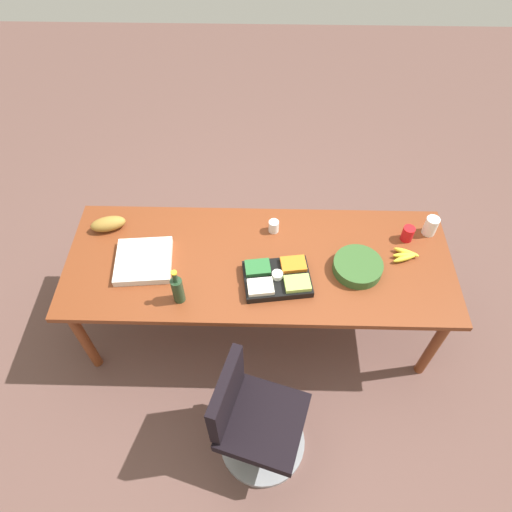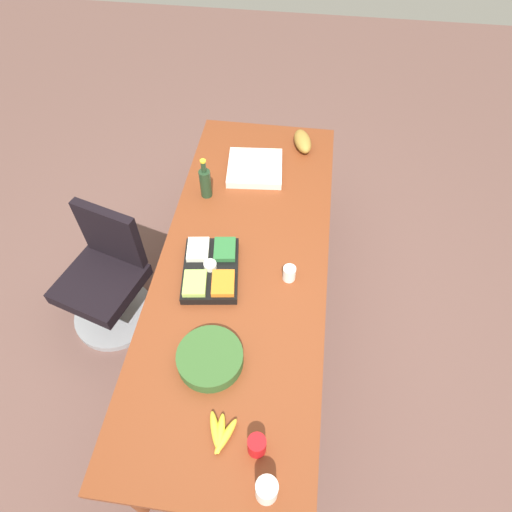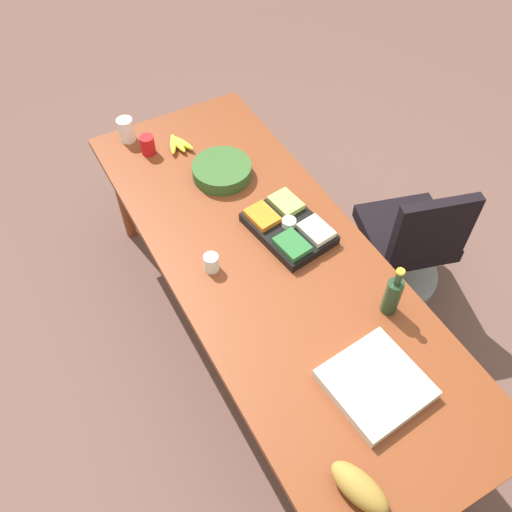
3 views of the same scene
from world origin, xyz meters
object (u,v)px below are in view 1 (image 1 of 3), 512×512
object	(u,v)px
paper_cup	(274,226)
conference_table	(259,267)
veggie_tray	(277,278)
salad_bowl	(358,267)
banana_bunch	(405,255)
pizza_box	(144,261)
office_chair	(255,423)
mayo_jar	(431,226)
bread_loaf	(108,224)
red_solo_cup	(408,234)
wine_bottle	(178,289)

from	to	relation	value
paper_cup	conference_table	bearing A→B (deg)	70.46
veggie_tray	salad_bowl	size ratio (longest dim) A/B	1.43
banana_bunch	pizza_box	bearing A→B (deg)	2.90
office_chair	paper_cup	bearing A→B (deg)	-94.80
pizza_box	mayo_jar	distance (m)	1.96
conference_table	salad_bowl	bearing A→B (deg)	174.41
office_chair	banana_bunch	world-z (taller)	office_chair
mayo_jar	conference_table	bearing A→B (deg)	13.15
salad_bowl	bread_loaf	xyz separation A→B (m)	(1.69, -0.32, 0.01)
conference_table	red_solo_cup	bearing A→B (deg)	-168.08
pizza_box	wine_bottle	xyz separation A→B (m)	(-0.27, 0.28, 0.08)
banana_bunch	red_solo_cup	bearing A→B (deg)	-102.61
banana_bunch	office_chair	bearing A→B (deg)	45.00
banana_bunch	wine_bottle	world-z (taller)	wine_bottle
salad_bowl	banana_bunch	size ratio (longest dim) A/B	1.68
bread_loaf	veggie_tray	bearing A→B (deg)	160.11
pizza_box	paper_cup	size ratio (longest dim) A/B	4.00
pizza_box	bread_loaf	distance (m)	0.42
veggie_tray	banana_bunch	world-z (taller)	veggie_tray
conference_table	banana_bunch	bearing A→B (deg)	-177.11
banana_bunch	mayo_jar	distance (m)	0.30
mayo_jar	wine_bottle	bearing A→B (deg)	19.49
veggie_tray	conference_table	bearing A→B (deg)	-54.67
salad_bowl	pizza_box	world-z (taller)	salad_bowl
office_chair	bread_loaf	bearing A→B (deg)	-48.50
office_chair	pizza_box	distance (m)	1.25
red_solo_cup	bread_loaf	size ratio (longest dim) A/B	0.46
paper_cup	bread_loaf	size ratio (longest dim) A/B	0.38
conference_table	wine_bottle	size ratio (longest dim) A/B	9.08
red_solo_cup	banana_bunch	size ratio (longest dim) A/B	0.58
mayo_jar	bread_loaf	size ratio (longest dim) A/B	0.58
conference_table	salad_bowl	xyz separation A→B (m)	(-0.64, 0.06, 0.11)
office_chair	pizza_box	world-z (taller)	office_chair
paper_cup	mayo_jar	xyz separation A→B (m)	(-1.08, -0.01, 0.02)
salad_bowl	paper_cup	bearing A→B (deg)	-31.29
wine_bottle	paper_cup	size ratio (longest dim) A/B	3.14
veggie_tray	red_solo_cup	xyz separation A→B (m)	(-0.89, -0.38, 0.02)
conference_table	red_solo_cup	world-z (taller)	red_solo_cup
pizza_box	wine_bottle	size ratio (longest dim) A/B	1.27
office_chair	paper_cup	distance (m)	1.29
wine_bottle	veggie_tray	bearing A→B (deg)	-166.14
conference_table	office_chair	distance (m)	1.00
banana_bunch	bread_loaf	bearing A→B (deg)	-5.93
veggie_tray	salad_bowl	distance (m)	0.53
wine_bottle	pizza_box	bearing A→B (deg)	-45.50
veggie_tray	mayo_jar	world-z (taller)	mayo_jar
conference_table	salad_bowl	world-z (taller)	salad_bowl
pizza_box	paper_cup	bearing A→B (deg)	-165.41
salad_bowl	bread_loaf	world-z (taller)	bread_loaf
veggie_tray	bread_loaf	xyz separation A→B (m)	(1.17, -0.42, 0.01)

